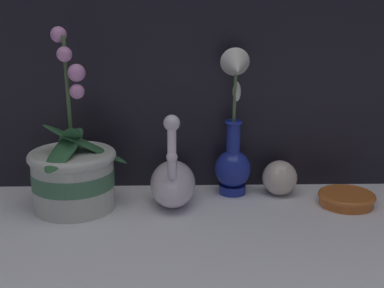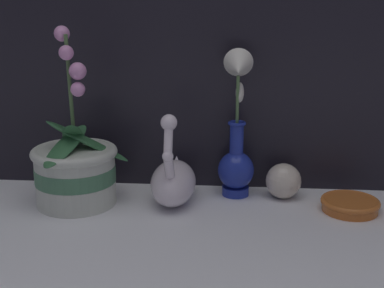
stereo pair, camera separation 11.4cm
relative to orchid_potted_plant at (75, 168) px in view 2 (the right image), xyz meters
name	(u,v)px [view 2 (the right image)]	position (x,y,z in m)	size (l,w,h in m)	color
ground_plane	(203,227)	(0.28, -0.10, -0.08)	(2.80, 2.80, 0.00)	white
orchid_potted_plant	(75,168)	(0.00, 0.00, 0.00)	(0.21, 0.23, 0.38)	beige
swan_figurine	(173,180)	(0.21, 0.02, -0.03)	(0.10, 0.19, 0.21)	white
blue_vase	(237,142)	(0.35, 0.07, 0.05)	(0.08, 0.11, 0.33)	navy
glass_sphere	(283,181)	(0.45, 0.07, -0.04)	(0.08, 0.08, 0.08)	beige
amber_dish	(350,204)	(0.59, 0.00, -0.06)	(0.12, 0.12, 0.03)	#C66628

